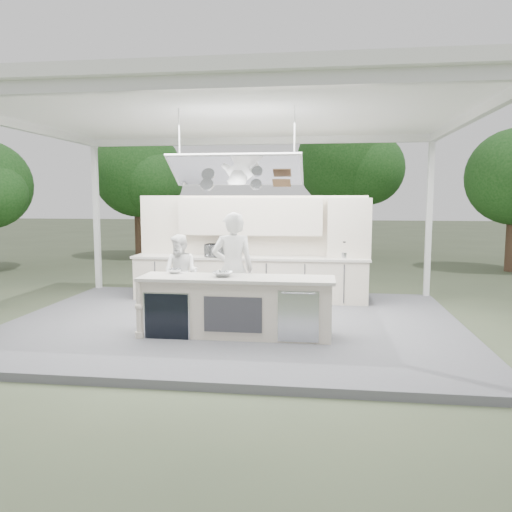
# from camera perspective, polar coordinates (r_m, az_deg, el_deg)

# --- Properties ---
(ground) EXTENTS (90.00, 90.00, 0.00)m
(ground) POSITION_cam_1_polar(r_m,az_deg,el_deg) (9.06, -2.49, -8.18)
(ground) COLOR #485238
(ground) RESTS_ON ground
(stage_deck) EXTENTS (8.00, 6.00, 0.12)m
(stage_deck) POSITION_cam_1_polar(r_m,az_deg,el_deg) (9.04, -2.49, -7.81)
(stage_deck) COLOR #56565A
(stage_deck) RESTS_ON ground
(tent) EXTENTS (8.20, 6.20, 3.86)m
(tent) POSITION_cam_1_polar(r_m,az_deg,el_deg) (8.85, -2.61, 15.70)
(tent) COLOR white
(tent) RESTS_ON ground
(demo_island) EXTENTS (3.10, 0.79, 0.95)m
(demo_island) POSITION_cam_1_polar(r_m,az_deg,el_deg) (8.01, -2.38, -5.76)
(demo_island) COLOR beige
(demo_island) RESTS_ON stage_deck
(back_counter) EXTENTS (5.08, 0.72, 0.95)m
(back_counter) POSITION_cam_1_polar(r_m,az_deg,el_deg) (10.77, -0.75, -2.54)
(back_counter) COLOR beige
(back_counter) RESTS_ON stage_deck
(back_wall_unit) EXTENTS (5.05, 0.48, 2.25)m
(back_wall_unit) POSITION_cam_1_polar(r_m,az_deg,el_deg) (10.82, 1.73, 2.70)
(back_wall_unit) COLOR beige
(back_wall_unit) RESTS_ON stage_deck
(tree_cluster) EXTENTS (19.55, 9.40, 5.85)m
(tree_cluster) POSITION_cam_1_polar(r_m,az_deg,el_deg) (18.50, 2.28, 9.64)
(tree_cluster) COLOR #4B3625
(tree_cluster) RESTS_ON ground
(head_chef) EXTENTS (0.80, 0.61, 1.96)m
(head_chef) POSITION_cam_1_polar(r_m,az_deg,el_deg) (8.56, -2.65, -1.53)
(head_chef) COLOR silver
(head_chef) RESTS_ON stage_deck
(sous_chef) EXTENTS (0.84, 0.72, 1.50)m
(sous_chef) POSITION_cam_1_polar(r_m,az_deg,el_deg) (9.76, -8.56, -1.95)
(sous_chef) COLOR white
(sous_chef) RESTS_ON stage_deck
(toaster_oven) EXTENTS (0.54, 0.40, 0.28)m
(toaster_oven) POSITION_cam_1_polar(r_m,az_deg,el_deg) (10.61, -4.40, 0.62)
(toaster_oven) COLOR silver
(toaster_oven) RESTS_ON back_counter
(bowl_large) EXTENTS (0.34, 0.34, 0.08)m
(bowl_large) POSITION_cam_1_polar(r_m,az_deg,el_deg) (7.97, -3.82, -2.07)
(bowl_large) COLOR silver
(bowl_large) RESTS_ON demo_island
(bowl_small) EXTENTS (0.28, 0.28, 0.07)m
(bowl_small) POSITION_cam_1_polar(r_m,az_deg,el_deg) (8.42, -9.29, -1.71)
(bowl_small) COLOR silver
(bowl_small) RESTS_ON demo_island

